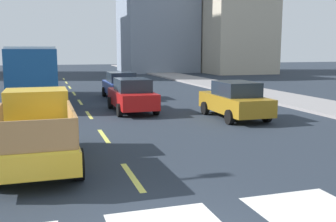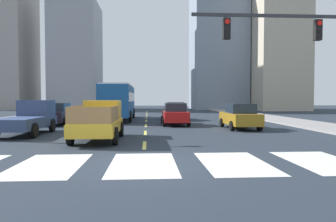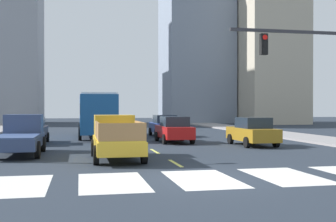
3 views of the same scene
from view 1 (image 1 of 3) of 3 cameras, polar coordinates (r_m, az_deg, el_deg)
The scene contains 14 objects.
sidewalk_right at distance 27.85m, azimuth 14.52°, elevation 2.14°, with size 3.81×110.00×0.15m, color gray.
lane_dash_0 at distance 10.22m, azimuth -5.15°, elevation -9.36°, with size 0.16×2.40×0.01m, color #D1CD54.
lane_dash_1 at distance 14.98m, azimuth -9.20°, elevation -3.55°, with size 0.16×2.40×0.01m, color #D1CD54.
lane_dash_2 at distance 19.86m, azimuth -11.25°, elevation -0.56°, with size 0.16×2.40×0.01m, color #D1CD54.
lane_dash_3 at distance 24.79m, azimuth -12.49°, elevation 1.25°, with size 0.16×2.40×0.01m, color #D1CD54.
lane_dash_4 at distance 29.74m, azimuth -13.32°, elevation 2.46°, with size 0.16×2.40×0.01m, color #D1CD54.
lane_dash_5 at distance 34.71m, azimuth -13.92°, elevation 3.32°, with size 0.16×2.40×0.01m, color #D1CD54.
lane_dash_6 at distance 39.68m, azimuth -14.36°, elevation 3.97°, with size 0.16×2.40×0.01m, color #D1CD54.
lane_dash_7 at distance 44.66m, azimuth -14.71°, elevation 4.47°, with size 0.16×2.40×0.01m, color #D1CD54.
pickup_stakebed at distance 11.86m, azimuth -18.28°, elevation -2.56°, with size 2.18×5.20×1.96m.
city_bus at distance 25.81m, azimuth -18.71°, elevation 5.64°, with size 2.72×10.80×3.32m.
sedan_mid at distance 26.20m, azimuth -6.78°, elevation 3.68°, with size 2.02×4.40×1.72m.
sedan_near_left at distance 20.43m, azimuth -5.17°, elevation 2.26°, with size 2.02×4.40×1.72m.
sedan_far at distance 18.69m, azimuth 9.56°, elevation 1.56°, with size 2.02×4.40×1.72m.
Camera 1 is at (-2.01, -5.50, 3.19)m, focal length 42.53 mm.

